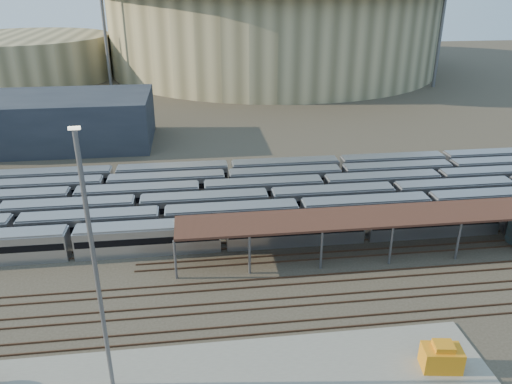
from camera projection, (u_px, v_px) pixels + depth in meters
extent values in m
plane|color=#383026|center=(246.00, 280.00, 57.76)|extent=(420.00, 420.00, 0.00)
cube|color=gray|center=(208.00, 378.00, 43.51)|extent=(50.00, 9.00, 0.20)
cube|color=#ABAAAF|center=(223.00, 234.00, 64.07)|extent=(112.00, 2.90, 3.60)
cube|color=#ABAAAF|center=(162.00, 223.00, 66.97)|extent=(112.00, 2.90, 3.60)
cube|color=#ABAAAF|center=(270.00, 204.00, 72.55)|extent=(112.00, 2.90, 3.60)
cube|color=#ABAAAF|center=(202.00, 196.00, 75.25)|extent=(112.00, 2.90, 3.60)
cube|color=#ABAAAF|center=(227.00, 184.00, 79.53)|extent=(112.00, 2.90, 3.60)
cube|color=#ABAAAF|center=(230.00, 174.00, 83.45)|extent=(112.00, 2.90, 3.60)
cylinder|color=slate|center=(175.00, 260.00, 57.02)|extent=(0.30, 0.30, 5.00)
cylinder|color=slate|center=(176.00, 237.00, 61.93)|extent=(0.30, 0.30, 5.00)
cylinder|color=slate|center=(250.00, 255.00, 58.01)|extent=(0.30, 0.30, 5.00)
cylinder|color=slate|center=(245.00, 233.00, 62.91)|extent=(0.30, 0.30, 5.00)
cylinder|color=slate|center=(321.00, 250.00, 59.00)|extent=(0.30, 0.30, 5.00)
cylinder|color=slate|center=(311.00, 229.00, 63.90)|extent=(0.30, 0.30, 5.00)
cylinder|color=slate|center=(391.00, 246.00, 59.99)|extent=(0.30, 0.30, 5.00)
cylinder|color=slate|center=(375.00, 225.00, 64.89)|extent=(0.30, 0.30, 5.00)
cylinder|color=slate|center=(458.00, 241.00, 60.98)|extent=(0.30, 0.30, 5.00)
cylinder|color=slate|center=(438.00, 221.00, 65.88)|extent=(0.30, 0.30, 5.00)
cylinder|color=slate|center=(499.00, 218.00, 66.87)|extent=(0.30, 0.30, 5.00)
cube|color=#341F15|center=(418.00, 214.00, 61.87)|extent=(60.00, 6.00, 0.30)
cube|color=#4C3323|center=(248.00, 288.00, 56.14)|extent=(170.00, 0.12, 0.18)
cube|color=#4C3323|center=(246.00, 280.00, 57.50)|extent=(170.00, 0.12, 0.18)
cube|color=#4C3323|center=(252.00, 309.00, 52.50)|extent=(170.00, 0.12, 0.18)
cube|color=#4C3323|center=(250.00, 301.00, 53.86)|extent=(170.00, 0.12, 0.18)
cube|color=#4C3323|center=(257.00, 334.00, 48.86)|extent=(170.00, 0.12, 0.18)
cube|color=#4C3323|center=(255.00, 324.00, 50.23)|extent=(170.00, 0.12, 0.18)
cylinder|color=tan|center=(272.00, 29.00, 182.27)|extent=(116.00, 116.00, 28.00)
cylinder|color=tan|center=(25.00, 57.00, 166.17)|extent=(56.00, 56.00, 14.00)
cube|color=#1E232D|center=(46.00, 121.00, 101.70)|extent=(42.00, 20.00, 10.00)
cylinder|color=slate|center=(104.00, 28.00, 147.05)|extent=(1.00, 1.00, 36.00)
cylinder|color=slate|center=(441.00, 27.00, 149.51)|extent=(1.00, 1.00, 36.00)
cylinder|color=slate|center=(176.00, 15.00, 194.80)|extent=(1.00, 1.00, 36.00)
cylinder|color=slate|center=(96.00, 273.00, 38.11)|extent=(0.36, 0.36, 22.67)
cube|color=#FFF2CC|center=(74.00, 128.00, 33.52)|extent=(0.81, 0.33, 0.20)
cube|color=orange|center=(441.00, 358.00, 44.16)|extent=(3.69, 2.62, 2.13)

